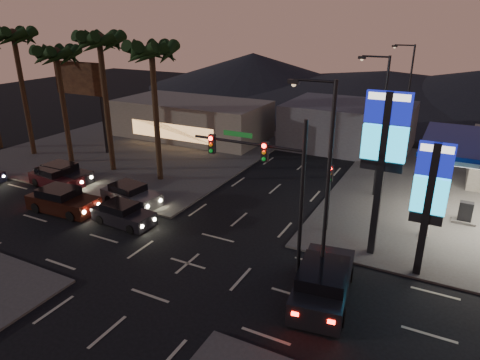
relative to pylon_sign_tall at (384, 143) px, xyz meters
The scene contains 24 objects.
ground 11.97m from the pylon_sign_tall, 147.09° to the right, with size 140.00×140.00×0.00m, color black.
corner_lot_nw 27.40m from the pylon_sign_tall, 156.80° to the left, with size 24.00×24.00×0.12m, color #47443F.
pylon_sign_tall is the anchor object (origin of this frame).
pylon_sign_short 3.20m from the pylon_sign_tall, 21.80° to the right, with size 1.60×0.35×7.00m.
traffic_signal_mast 6.02m from the pylon_sign_tall, 143.48° to the right, with size 6.10×0.39×8.00m.
pedestal_signal 4.82m from the pylon_sign_tall, 153.73° to the left, with size 0.32×0.39×4.30m.
streetlight_near 4.86m from the pylon_sign_tall, 110.76° to the right, with size 2.14×0.25×10.00m.
streetlight_mid 8.70m from the pylon_sign_tall, 101.35° to the left, with size 2.14×0.25×10.00m.
streetlight_far 22.57m from the pylon_sign_tall, 94.34° to the left, with size 2.14×0.25×10.00m.
palm_a 18.21m from the pylon_sign_tall, 167.12° to the left, with size 4.41×4.41×10.86m.
palm_b 23.13m from the pylon_sign_tall, 169.92° to the left, with size 4.41×4.41×11.46m.
palm_c 27.90m from the pylon_sign_tall, behind, with size 4.41×4.41×10.26m.
palm_d 32.96m from the pylon_sign_tall, behind, with size 4.41×4.41×11.66m.
billboard 29.95m from the pylon_sign_tall, 165.50° to the left, with size 6.00×0.30×8.50m.
building_far_west 28.25m from the pylon_sign_tall, 143.75° to the left, with size 16.00×8.00×4.00m, color #726B5B.
building_far_mid 21.91m from the pylon_sign_tall, 107.59° to the left, with size 12.00×9.00×4.40m, color #4C4C51.
hill_left 64.06m from the pylon_sign_tall, 121.58° to the left, with size 40.00×40.00×6.00m, color black.
hill_center 55.33m from the pylon_sign_tall, 98.86° to the left, with size 60.00×60.00×4.00m, color black.
car_lane_a_front 16.24m from the pylon_sign_tall, 167.09° to the right, with size 4.27×1.96×1.37m.
car_lane_a_mid 20.85m from the pylon_sign_tall, 169.05° to the right, with size 5.10×2.32×1.63m.
car_lane_b_front 17.37m from the pylon_sign_tall, behind, with size 4.65×2.35×1.47m.
car_lane_b_mid 24.65m from the pylon_sign_tall, behind, with size 4.74×2.03×1.54m.
car_lane_b_rear 24.53m from the pylon_sign_tall, behind, with size 4.73×2.32×1.50m.
suv_station 7.65m from the pylon_sign_tall, 103.13° to the right, with size 3.02×5.73×1.83m.
Camera 1 is at (11.57, -16.31, 12.33)m, focal length 32.00 mm.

